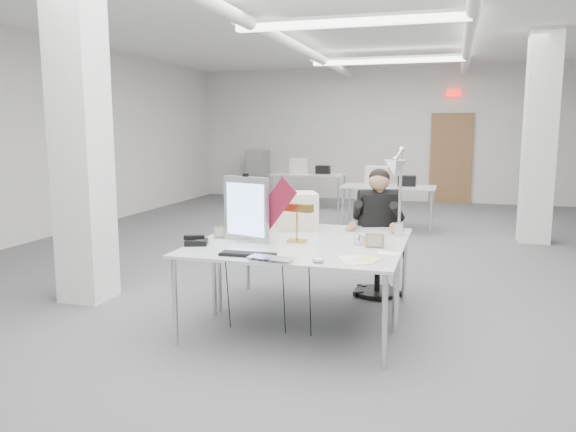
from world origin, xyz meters
name	(u,v)px	position (x,y,z in m)	size (l,w,h in m)	color
room_shell	(351,133)	(0.04, 0.13, 1.69)	(10.04, 14.04, 3.24)	#4E4E51
desk_main	(288,252)	(0.00, -2.50, 0.74)	(1.80, 0.90, 0.03)	silver
desk_second	(314,233)	(0.00, -1.60, 0.74)	(1.80, 0.90, 0.03)	silver
bg_desk_a	(389,187)	(0.20, 3.00, 0.74)	(1.60, 0.80, 0.03)	silver
bg_desk_b	(309,174)	(-1.80, 5.20, 0.74)	(1.60, 0.80, 0.03)	silver
filing_cabinet	(258,174)	(-3.50, 6.65, 0.60)	(0.45, 0.55, 1.20)	gray
office_chair	(378,243)	(0.55, -1.03, 0.56)	(0.55, 0.55, 1.12)	black
seated_person	(378,212)	(0.55, -1.08, 0.90)	(0.48, 0.60, 0.91)	black
monitor	(246,209)	(-0.47, -2.22, 1.04)	(0.46, 0.05, 0.58)	#AAAAAE
pennant	(275,204)	(-0.19, -2.26, 1.10)	(0.47, 0.01, 0.20)	maroon
keyboard	(248,254)	(-0.26, -2.76, 0.77)	(0.44, 0.15, 0.02)	black
laptop	(268,260)	(-0.04, -2.92, 0.77)	(0.35, 0.23, 0.03)	#AEADB2
mouse	(318,260)	(0.33, -2.83, 0.77)	(0.10, 0.06, 0.04)	#A7A7AB
bankers_lamp	(297,225)	(-0.03, -2.12, 0.90)	(0.26, 0.11, 0.30)	gold
desk_phone	(196,242)	(-0.83, -2.49, 0.78)	(0.19, 0.17, 0.05)	black
picture_frame_left	(221,232)	(-0.74, -2.15, 0.81)	(0.14, 0.01, 0.11)	#A17F45
picture_frame_right	(375,241)	(0.67, -2.18, 0.82)	(0.15, 0.01, 0.12)	#A27A46
desk_clock	(360,239)	(0.52, -2.09, 0.81)	(0.11, 0.11, 0.03)	silver
paper_stack_a	(355,260)	(0.58, -2.68, 0.76)	(0.21, 0.30, 0.01)	silver
paper_stack_b	(368,260)	(0.68, -2.64, 0.76)	(0.17, 0.23, 0.01)	#D2C47D
paper_stack_c	(388,253)	(0.80, -2.37, 0.76)	(0.18, 0.12, 0.01)	white
beige_monitor	(297,211)	(-0.21, -1.50, 0.94)	(0.38, 0.36, 0.36)	beige
architect_lamp	(398,192)	(0.81, -1.81, 1.19)	(0.23, 0.68, 0.88)	silver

